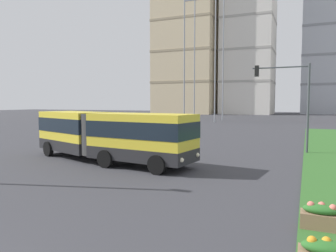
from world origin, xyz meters
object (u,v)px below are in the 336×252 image
Objects in this scene: flower_planter_2 at (321,216)px; traffic_light_far_right at (290,92)px; articulated_bus at (107,135)px; apartment_tower_centre at (327,58)px; car_white_van at (159,132)px; apartment_tower_westcentre at (249,38)px; apartment_tower_west at (188,39)px.

flower_planter_2 is 0.17× the size of traffic_light_far_right.
traffic_light_far_right is (10.05, 8.22, 2.69)m from articulated_bus.
traffic_light_far_right reaches higher than articulated_bus.
apartment_tower_centre is at bearing 87.45° from flower_planter_2.
apartment_tower_westcentre is (-4.59, 77.80, 23.59)m from car_white_van.
flower_planter_2 is at bearing -83.73° from traffic_light_far_right.
apartment_tower_west is 45.19m from apartment_tower_centre.
car_white_van is 0.09× the size of apartment_tower_west.
apartment_tower_westcentre is at bearing 93.38° from car_white_van.
flower_planter_2 is at bearing -79.25° from apartment_tower_westcentre.
apartment_tower_westcentre is 1.36× the size of apartment_tower_centre.
apartment_tower_centre is (23.08, 10.24, -6.43)m from apartment_tower_westcentre.
articulated_bus is at bearing -80.27° from car_white_van.
car_white_van is (-2.05, 11.97, -0.90)m from articulated_bus.
flower_planter_2 is 103.07m from apartment_tower_west.
apartment_tower_west is (-23.96, 74.11, 23.98)m from car_white_van.
car_white_van is 81.43m from apartment_tower_westcentre.
apartment_tower_westcentre is at bearing -156.07° from apartment_tower_centre.
car_white_van is at bearing 126.32° from flower_planter_2.
traffic_light_far_right is 0.13× the size of apartment_tower_westcentre.
apartment_tower_centre is at bearing 23.93° from apartment_tower_westcentre.
articulated_bus reaches higher than flower_planter_2.
traffic_light_far_right is 93.00m from apartment_tower_centre.
apartment_tower_centre is (4.75, 106.72, 17.49)m from flower_planter_2.
articulated_bus is 13.54m from flower_planter_2.
apartment_tower_centre reaches higher than flower_planter_2.
flower_planter_2 is (11.69, -6.72, -1.23)m from articulated_bus.
apartment_tower_west is 19.72m from apartment_tower_westcentre.
apartment_tower_westcentre is at bearing 101.56° from traffic_light_far_right.
traffic_light_far_right is at bearing 96.27° from flower_planter_2.
traffic_light_far_right is at bearing -65.15° from apartment_tower_west.
flower_planter_2 is at bearing -53.68° from car_white_van.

